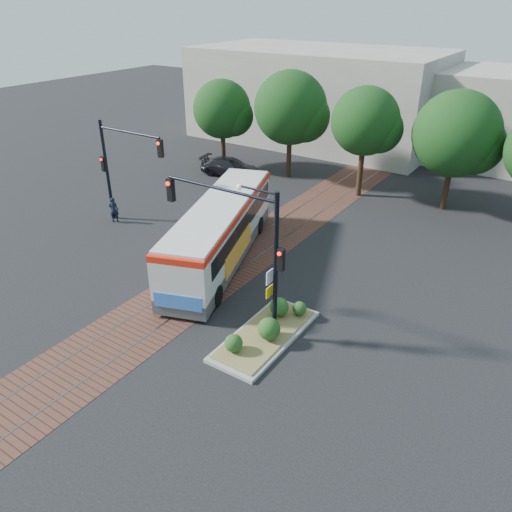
% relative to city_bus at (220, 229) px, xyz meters
% --- Properties ---
extents(ground, '(120.00, 120.00, 0.00)m').
position_rel_city_bus_xyz_m(ground, '(0.71, -3.38, -1.72)').
color(ground, black).
rests_on(ground, ground).
extents(trackbed, '(3.60, 40.00, 0.02)m').
position_rel_city_bus_xyz_m(trackbed, '(0.71, 0.62, -1.72)').
color(trackbed, '#502E24').
rests_on(trackbed, ground).
extents(tree_row, '(26.40, 5.60, 7.67)m').
position_rel_city_bus_xyz_m(tree_row, '(1.92, 13.04, 3.13)').
color(tree_row, '#382314').
rests_on(tree_row, ground).
extents(warehouses, '(40.00, 13.00, 8.00)m').
position_rel_city_bus_xyz_m(warehouses, '(0.18, 25.37, 2.09)').
color(warehouses, '#ADA899').
rests_on(warehouses, ground).
extents(city_bus, '(6.14, 11.70, 3.09)m').
position_rel_city_bus_xyz_m(city_bus, '(0.00, 0.00, 0.00)').
color(city_bus, '#454547').
rests_on(city_bus, ground).
extents(traffic_island, '(2.20, 5.20, 1.13)m').
position_rel_city_bus_xyz_m(traffic_island, '(5.53, -4.27, -1.39)').
color(traffic_island, gray).
rests_on(traffic_island, ground).
extents(signal_pole_main, '(5.49, 0.46, 6.00)m').
position_rel_city_bus_xyz_m(signal_pole_main, '(4.57, -4.18, 2.43)').
color(signal_pole_main, black).
rests_on(signal_pole_main, ground).
extents(signal_pole_left, '(4.99, 0.34, 6.00)m').
position_rel_city_bus_xyz_m(signal_pole_left, '(-7.66, 0.62, 2.14)').
color(signal_pole_left, black).
rests_on(signal_pole_left, ground).
extents(officer, '(0.68, 0.61, 1.56)m').
position_rel_city_bus_xyz_m(officer, '(-8.28, 0.29, -0.95)').
color(officer, black).
rests_on(officer, ground).
extents(parked_car, '(4.85, 2.56, 1.34)m').
position_rel_city_bus_xyz_m(parked_car, '(-7.59, 11.18, -1.05)').
color(parked_car, black).
rests_on(parked_car, ground).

